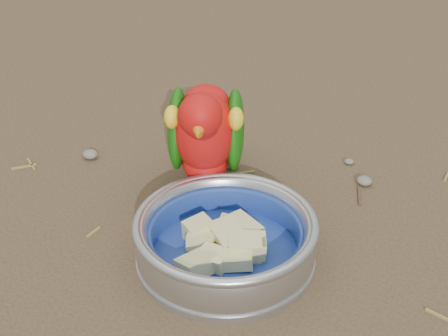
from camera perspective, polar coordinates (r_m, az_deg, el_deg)
The scene contains 6 objects.
ground at distance 0.80m, azimuth 0.25°, elevation -10.49°, with size 60.00×60.00×0.00m, color #503B29.
food_bowl at distance 0.84m, azimuth 0.13°, elevation -7.35°, with size 0.22×0.22×0.02m, color #B2B2BA.
bowl_wall at distance 0.82m, azimuth 0.13°, elevation -5.71°, with size 0.22×0.22×0.04m, color #B2B2BA, non-canonical shape.
fruit_wedges at distance 0.82m, azimuth 0.13°, elevation -6.10°, with size 0.13×0.13×0.03m, color beige, non-canonical shape.
lory_parrot at distance 0.91m, azimuth -1.58°, elevation 2.19°, with size 0.10×0.22×0.17m, color #BC0F0D, non-canonical shape.
ground_debris at distance 0.81m, azimuth 4.52°, elevation -9.17°, with size 0.90×0.80×0.01m, color olive, non-canonical shape.
Camera 1 is at (0.34, -0.48, 0.53)m, focal length 55.00 mm.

